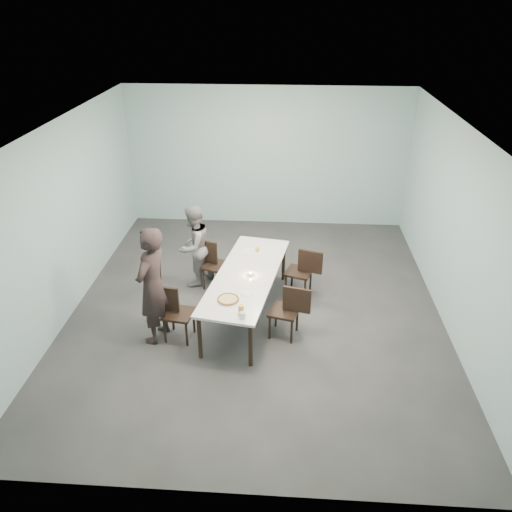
# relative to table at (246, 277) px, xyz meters

# --- Properties ---
(ground) EXTENTS (7.00, 7.00, 0.00)m
(ground) POSITION_rel_table_xyz_m (0.14, 0.19, -0.69)
(ground) COLOR #333335
(ground) RESTS_ON ground
(room_shell) EXTENTS (6.02, 7.02, 3.01)m
(room_shell) POSITION_rel_table_xyz_m (0.14, 0.19, 1.33)
(room_shell) COLOR #9BBFC4
(room_shell) RESTS_ON ground
(table) EXTENTS (1.33, 2.71, 0.75)m
(table) POSITION_rel_table_xyz_m (0.00, 0.00, 0.00)
(table) COLOR white
(table) RESTS_ON ground
(chair_near_left) EXTENTS (0.64, 0.48, 0.87)m
(chair_near_left) POSITION_rel_table_xyz_m (-1.04, -0.68, -0.19)
(chair_near_left) COLOR black
(chair_near_left) RESTS_ON ground
(chair_far_left) EXTENTS (0.65, 0.54, 0.87)m
(chair_far_left) POSITION_rel_table_xyz_m (-0.67, 0.83, -0.19)
(chair_far_left) COLOR black
(chair_far_left) RESTS_ON ground
(chair_near_right) EXTENTS (0.65, 0.51, 0.87)m
(chair_near_right) POSITION_rel_table_xyz_m (0.68, -0.54, -0.19)
(chair_near_right) COLOR black
(chair_near_right) RESTS_ON ground
(chair_far_right) EXTENTS (0.65, 0.53, 0.87)m
(chair_far_right) POSITION_rel_table_xyz_m (0.92, 0.65, -0.19)
(chair_far_right) COLOR black
(chair_far_right) RESTS_ON ground
(diner_near) EXTENTS (0.61, 0.76, 1.82)m
(diner_near) POSITION_rel_table_xyz_m (-1.30, -0.71, 0.22)
(diner_near) COLOR black
(diner_near) RESTS_ON ground
(diner_far) EXTENTS (0.84, 0.90, 1.48)m
(diner_far) POSITION_rel_table_xyz_m (-1.00, 0.92, 0.05)
(diner_far) COLOR gray
(diner_far) RESTS_ON ground
(pizza) EXTENTS (0.34, 0.34, 0.04)m
(pizza) POSITION_rel_table_xyz_m (-0.20, -0.77, 0.08)
(pizza) COLOR white
(pizza) RESTS_ON table
(side_plate) EXTENTS (0.18, 0.18, 0.01)m
(side_plate) POSITION_rel_table_xyz_m (0.05, -0.56, 0.06)
(side_plate) COLOR white
(side_plate) RESTS_ON table
(beer_glass) EXTENTS (0.08, 0.08, 0.15)m
(beer_glass) POSITION_rel_table_xyz_m (0.02, -1.11, 0.13)
(beer_glass) COLOR gold
(beer_glass) RESTS_ON table
(water_tumbler) EXTENTS (0.08, 0.08, 0.09)m
(water_tumbler) POSITION_rel_table_xyz_m (0.04, -1.18, 0.10)
(water_tumbler) COLOR silver
(water_tumbler) RESTS_ON table
(tealight) EXTENTS (0.06, 0.06, 0.05)m
(tealight) POSITION_rel_table_xyz_m (0.07, -0.04, 0.08)
(tealight) COLOR silver
(tealight) RESTS_ON table
(amber_tumbler) EXTENTS (0.07, 0.07, 0.08)m
(amber_tumbler) POSITION_rel_table_xyz_m (0.12, 0.76, 0.10)
(amber_tumbler) COLOR gold
(amber_tumbler) RESTS_ON table
(menu) EXTENTS (0.33, 0.27, 0.01)m
(menu) POSITION_rel_table_xyz_m (0.04, 0.77, 0.06)
(menu) COLOR silver
(menu) RESTS_ON table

